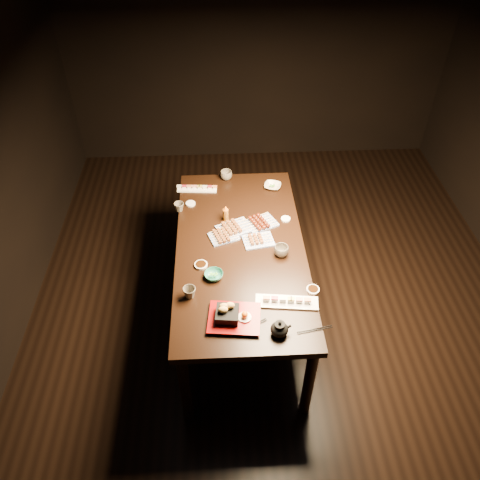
# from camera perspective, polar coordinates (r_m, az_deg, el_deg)

# --- Properties ---
(ground) EXTENTS (5.00, 5.00, 0.00)m
(ground) POSITION_cam_1_polar(r_m,az_deg,el_deg) (3.81, 4.75, -9.66)
(ground) COLOR black
(ground) RESTS_ON ground
(dining_table) EXTENTS (1.09, 1.89, 0.75)m
(dining_table) POSITION_cam_1_polar(r_m,az_deg,el_deg) (3.55, 0.04, -5.26)
(dining_table) COLOR black
(dining_table) RESTS_ON ground
(sushi_platter_near) EXTENTS (0.40, 0.15, 0.05)m
(sushi_platter_near) POSITION_cam_1_polar(r_m,az_deg,el_deg) (2.93, 5.73, -7.34)
(sushi_platter_near) COLOR white
(sushi_platter_near) RESTS_ON dining_table
(sushi_platter_far) EXTENTS (0.32, 0.11, 0.04)m
(sushi_platter_far) POSITION_cam_1_polar(r_m,az_deg,el_deg) (3.81, -5.25, 6.39)
(sushi_platter_far) COLOR white
(sushi_platter_far) RESTS_ON dining_table
(yakitori_plate_center) EXTENTS (0.24, 0.20, 0.05)m
(yakitori_plate_center) POSITION_cam_1_polar(r_m,az_deg,el_deg) (3.34, -2.00, 0.64)
(yakitori_plate_center) COLOR #828EB6
(yakitori_plate_center) RESTS_ON dining_table
(yakitori_plate_right) EXTENTS (0.24, 0.19, 0.05)m
(yakitori_plate_right) POSITION_cam_1_polar(r_m,az_deg,el_deg) (3.31, 2.25, 0.17)
(yakitori_plate_right) COLOR #828EB6
(yakitori_plate_right) RESTS_ON dining_table
(yakitori_plate_left) EXTENTS (0.29, 0.26, 0.06)m
(yakitori_plate_left) POSITION_cam_1_polar(r_m,az_deg,el_deg) (3.40, -0.69, 1.68)
(yakitori_plate_left) COLOR #828EB6
(yakitori_plate_left) RESTS_ON dining_table
(tsukune_plate) EXTENTS (0.27, 0.24, 0.06)m
(tsukune_plate) POSITION_cam_1_polar(r_m,az_deg,el_deg) (3.45, 2.61, 2.26)
(tsukune_plate) COLOR #828EB6
(tsukune_plate) RESTS_ON dining_table
(edamame_bowl_green) EXTENTS (0.13, 0.13, 0.04)m
(edamame_bowl_green) POSITION_cam_1_polar(r_m,az_deg,el_deg) (3.07, -3.20, -4.31)
(edamame_bowl_green) COLOR #297D69
(edamame_bowl_green) RESTS_ON dining_table
(edamame_bowl_cream) EXTENTS (0.17, 0.17, 0.03)m
(edamame_bowl_cream) POSITION_cam_1_polar(r_m,az_deg,el_deg) (3.83, 3.99, 6.57)
(edamame_bowl_cream) COLOR beige
(edamame_bowl_cream) RESTS_ON dining_table
(tempura_tray) EXTENTS (0.34, 0.28, 0.11)m
(tempura_tray) POSITION_cam_1_polar(r_m,az_deg,el_deg) (2.80, -0.71, -9.00)
(tempura_tray) COLOR black
(tempura_tray) RESTS_ON dining_table
(teacup_near_left) EXTENTS (0.10, 0.10, 0.08)m
(teacup_near_left) POSITION_cam_1_polar(r_m,az_deg,el_deg) (2.95, -6.17, -6.38)
(teacup_near_left) COLOR brown
(teacup_near_left) RESTS_ON dining_table
(teacup_mid_right) EXTENTS (0.12, 0.12, 0.08)m
(teacup_mid_right) POSITION_cam_1_polar(r_m,az_deg,el_deg) (3.21, 5.05, -1.33)
(teacup_mid_right) COLOR brown
(teacup_mid_right) RESTS_ON dining_table
(teacup_far_left) EXTENTS (0.09, 0.09, 0.07)m
(teacup_far_left) POSITION_cam_1_polar(r_m,az_deg,el_deg) (3.60, -7.43, 4.02)
(teacup_far_left) COLOR brown
(teacup_far_left) RESTS_ON dining_table
(teacup_far_right) EXTENTS (0.11, 0.11, 0.08)m
(teacup_far_right) POSITION_cam_1_polar(r_m,az_deg,el_deg) (3.91, -1.69, 7.91)
(teacup_far_right) COLOR brown
(teacup_far_right) RESTS_ON dining_table
(teapot) EXTENTS (0.14, 0.14, 0.11)m
(teapot) POSITION_cam_1_polar(r_m,az_deg,el_deg) (2.76, 4.84, -10.64)
(teapot) COLOR black
(teapot) RESTS_ON dining_table
(condiment_bottle) EXTENTS (0.05, 0.05, 0.13)m
(condiment_bottle) POSITION_cam_1_polar(r_m,az_deg,el_deg) (3.46, -1.75, 3.30)
(condiment_bottle) COLOR brown
(condiment_bottle) RESTS_ON dining_table
(sauce_dish_west) EXTENTS (0.12, 0.12, 0.02)m
(sauce_dish_west) POSITION_cam_1_polar(r_m,az_deg,el_deg) (3.16, -4.78, -3.05)
(sauce_dish_west) COLOR white
(sauce_dish_west) RESTS_ON dining_table
(sauce_dish_east) EXTENTS (0.09, 0.09, 0.01)m
(sauce_dish_east) POSITION_cam_1_polar(r_m,az_deg,el_deg) (3.52, 5.59, 2.57)
(sauce_dish_east) COLOR white
(sauce_dish_east) RESTS_ON dining_table
(sauce_dish_se) EXTENTS (0.10, 0.10, 0.01)m
(sauce_dish_se) POSITION_cam_1_polar(r_m,az_deg,el_deg) (3.03, 8.88, -6.00)
(sauce_dish_se) COLOR white
(sauce_dish_se) RESTS_ON dining_table
(sauce_dish_nw) EXTENTS (0.08, 0.08, 0.01)m
(sauce_dish_nw) POSITION_cam_1_polar(r_m,az_deg,el_deg) (3.67, -6.05, 4.43)
(sauce_dish_nw) COLOR white
(sauce_dish_nw) RESTS_ON dining_table
(chopsticks_near) EXTENTS (0.22, 0.13, 0.01)m
(chopsticks_near) POSITION_cam_1_polar(r_m,az_deg,el_deg) (2.81, 1.13, -10.60)
(chopsticks_near) COLOR black
(chopsticks_near) RESTS_ON dining_table
(chopsticks_se) EXTENTS (0.22, 0.06, 0.01)m
(chopsticks_se) POSITION_cam_1_polar(r_m,az_deg,el_deg) (2.83, 9.11, -10.75)
(chopsticks_se) COLOR black
(chopsticks_se) RESTS_ON dining_table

